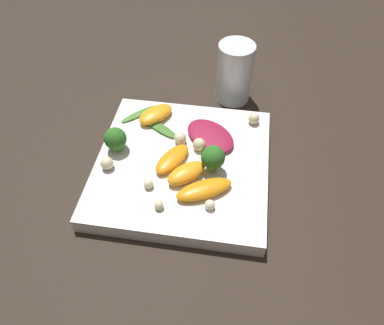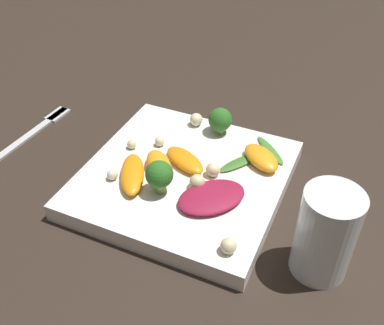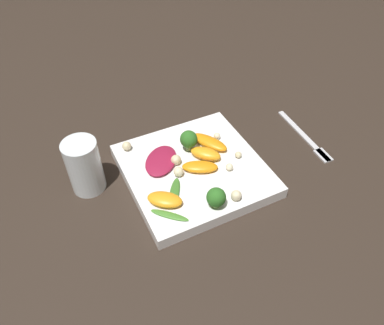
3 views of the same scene
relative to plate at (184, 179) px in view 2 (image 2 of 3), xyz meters
name	(u,v)px [view 2 (image 2 of 3)]	position (x,y,z in m)	size (l,w,h in m)	color
ground_plane	(185,186)	(0.00, 0.00, -0.01)	(2.40, 2.40, 0.00)	#2D231C
plate	(184,179)	(0.00, 0.00, 0.00)	(0.25, 0.25, 0.02)	white
drinking_glass	(326,234)	(-0.06, -0.18, 0.04)	(0.06, 0.06, 0.10)	white
fork	(36,129)	(0.02, 0.26, -0.01)	(0.17, 0.03, 0.01)	silver
radicchio_leaf_0	(211,197)	(-0.03, -0.05, 0.02)	(0.10, 0.10, 0.01)	maroon
orange_segment_0	(185,160)	(0.01, 0.01, 0.02)	(0.06, 0.07, 0.01)	orange
orange_segment_1	(132,174)	(-0.04, 0.05, 0.02)	(0.08, 0.06, 0.02)	orange
orange_segment_2	(159,165)	(-0.01, 0.03, 0.02)	(0.06, 0.06, 0.02)	orange
orange_segment_3	(261,158)	(0.06, -0.08, 0.02)	(0.06, 0.07, 0.02)	orange
broccoli_floret_0	(220,120)	(0.10, -0.01, 0.03)	(0.03, 0.03, 0.04)	#7A9E51
broccoli_floret_1	(159,175)	(-0.04, 0.01, 0.04)	(0.03, 0.03, 0.04)	#7A9E51
arugula_sprig_0	(270,150)	(0.08, -0.09, 0.01)	(0.06, 0.06, 0.00)	#47842D
arugula_sprig_1	(241,162)	(0.04, -0.06, 0.01)	(0.07, 0.05, 0.01)	#3D7528
macadamia_nut_0	(228,246)	(-0.10, -0.10, 0.02)	(0.02, 0.02, 0.02)	beige
macadamia_nut_1	(132,144)	(0.02, 0.09, 0.02)	(0.01, 0.01, 0.01)	beige
macadamia_nut_2	(160,141)	(0.04, 0.05, 0.02)	(0.01, 0.01, 0.01)	beige
macadamia_nut_3	(197,182)	(-0.02, -0.03, 0.02)	(0.02, 0.02, 0.02)	beige
macadamia_nut_4	(196,120)	(0.10, 0.03, 0.02)	(0.02, 0.02, 0.02)	beige
macadamia_nut_5	(112,175)	(-0.05, 0.08, 0.02)	(0.01, 0.01, 0.01)	beige
macadamia_nut_6	(213,170)	(0.01, -0.04, 0.02)	(0.02, 0.02, 0.02)	beige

